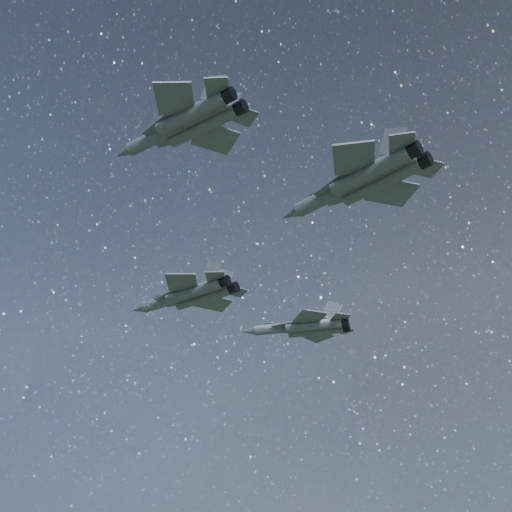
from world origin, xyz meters
The scene contains 4 objects.
jet_lead centered at (-13.99, 3.27, 153.44)m, with size 18.06×12.81×4.59m.
jet_left centered at (-5.16, 18.97, 152.35)m, with size 16.73×11.11×4.26m.
jet_right centered at (6.20, -21.87, 153.89)m, with size 15.08×10.74×3.85m.
jet_slot centered at (15.31, -4.23, 154.95)m, with size 18.97×13.23×4.77m.
Camera 1 is at (33.58, -51.19, 115.48)m, focal length 42.00 mm.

